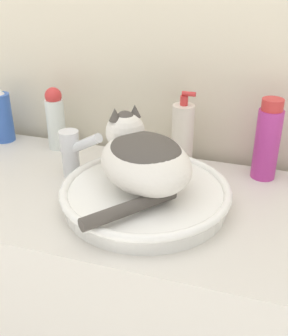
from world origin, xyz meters
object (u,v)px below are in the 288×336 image
cat (143,157)px  shampoo_bottle_tall (267,141)px  spray_bottle_trigger (1,116)px  faucet (73,151)px  soap_pump_bottle (183,135)px  lotion_bottle_white (56,119)px

cat → shampoo_bottle_tall: 0.34m
cat → shampoo_bottle_tall: bearing=-96.2°
shampoo_bottle_tall → spray_bottle_trigger: size_ratio=1.24×
faucet → shampoo_bottle_tall: shampoo_bottle_tall is taller
shampoo_bottle_tall → soap_pump_bottle: bearing=-180.0°
lotion_bottle_white → shampoo_bottle_tall: bearing=-0.0°
shampoo_bottle_tall → spray_bottle_trigger: shampoo_bottle_tall is taller
soap_pump_bottle → cat: bearing=-100.4°
faucet → soap_pump_bottle: 0.29m
soap_pump_bottle → spray_bottle_trigger: (-0.56, 0.00, -0.01)m
soap_pump_bottle → shampoo_bottle_tall: 0.22m
cat → lotion_bottle_white: bearing=10.3°
shampoo_bottle_tall → spray_bottle_trigger: (-0.78, 0.00, -0.02)m
cat → faucet: (-0.21, 0.07, -0.04)m
cat → spray_bottle_trigger: size_ratio=2.16×
spray_bottle_trigger → lotion_bottle_white: bearing=0.0°
faucet → spray_bottle_trigger: 0.35m
cat → soap_pump_bottle: 0.22m
cat → faucet: 0.22m
cat → soap_pump_bottle: bearing=-57.0°
shampoo_bottle_tall → lotion_bottle_white: (-0.59, 0.00, -0.01)m
spray_bottle_trigger → lotion_bottle_white: (0.18, 0.00, 0.01)m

